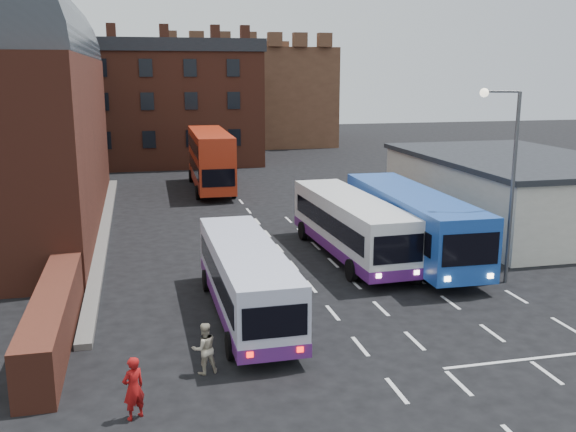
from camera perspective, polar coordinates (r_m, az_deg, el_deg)
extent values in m
plane|color=black|center=(23.17, 5.77, -10.67)|extent=(180.00, 180.00, 0.00)
cube|color=#602B1E|center=(23.78, -20.14, -8.46)|extent=(1.20, 10.00, 1.80)
cube|color=beige|center=(41.22, 19.40, 1.97)|extent=(10.00, 16.00, 4.00)
cube|color=#282B30|center=(40.91, 19.62, 4.86)|extent=(10.40, 16.40, 0.30)
cube|color=brown|center=(66.18, -12.45, 9.25)|extent=(22.00, 10.00, 11.00)
cube|color=brown|center=(87.11, -4.67, 10.60)|extent=(22.00, 22.00, 12.00)
cube|color=silver|center=(24.45, -3.77, -5.30)|extent=(2.40, 10.21, 2.32)
cube|color=black|center=(24.41, -3.78, -4.99)|extent=(2.45, 9.02, 0.83)
cylinder|color=black|center=(27.72, -7.28, -5.70)|extent=(0.27, 0.93, 0.93)
cylinder|color=black|center=(21.36, -5.13, -11.40)|extent=(0.27, 0.93, 0.93)
cylinder|color=black|center=(28.05, -2.55, -5.39)|extent=(0.27, 0.93, 0.93)
cylinder|color=black|center=(21.79, 1.01, -10.85)|extent=(0.27, 0.93, 0.93)
cube|color=silver|center=(32.17, 5.56, -0.61)|extent=(2.97, 11.33, 2.56)
cube|color=black|center=(32.13, 5.57, -0.34)|extent=(2.99, 10.14, 0.92)
cylinder|color=black|center=(29.82, 10.26, -4.37)|extent=(0.32, 1.03, 1.02)
cylinder|color=black|center=(36.53, 5.18, -1.05)|extent=(0.32, 1.03, 1.02)
cylinder|color=black|center=(28.84, 5.66, -4.82)|extent=(0.32, 1.03, 1.02)
cylinder|color=black|center=(35.74, 1.33, -1.31)|extent=(0.32, 1.03, 1.02)
cube|color=#1B47A2|center=(32.47, 10.87, -0.34)|extent=(3.07, 12.40, 2.81)
cube|color=black|center=(32.44, 10.88, -0.05)|extent=(3.10, 11.21, 1.01)
cylinder|color=black|center=(30.01, 16.13, -4.48)|extent=(0.34, 1.13, 1.12)
cylinder|color=black|center=(37.25, 10.18, -0.85)|extent=(0.34, 1.13, 1.12)
cylinder|color=black|center=(28.82, 11.18, -4.92)|extent=(0.34, 1.13, 1.12)
cylinder|color=black|center=(36.30, 6.07, -1.07)|extent=(0.34, 1.13, 1.12)
cube|color=#B42C13|center=(50.76, -6.91, 5.17)|extent=(2.84, 11.62, 4.10)
cube|color=black|center=(50.84, -6.90, 4.52)|extent=(2.88, 10.42, 0.95)
cylinder|color=black|center=(47.61, -4.85, 2.21)|extent=(0.31, 1.06, 1.05)
cylinder|color=black|center=(55.23, -5.90, 3.65)|extent=(0.31, 1.06, 1.05)
cylinder|color=black|center=(47.35, -8.01, 2.08)|extent=(0.31, 1.06, 1.05)
cylinder|color=black|center=(55.01, -8.63, 3.54)|extent=(0.31, 1.06, 1.05)
cylinder|color=#505154|center=(29.33, 19.32, 2.20)|extent=(0.17, 0.17, 8.36)
cylinder|color=#505154|center=(28.73, 18.50, 10.45)|extent=(1.42, 0.55, 0.10)
sphere|color=#FFF2CC|center=(28.57, 17.05, 10.44)|extent=(0.38, 0.38, 0.38)
imported|color=maroon|center=(18.26, -13.58, -14.65)|extent=(0.78, 0.71, 1.78)
imported|color=#B6AA91|center=(20.38, -7.44, -11.58)|extent=(0.91, 0.78, 1.65)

